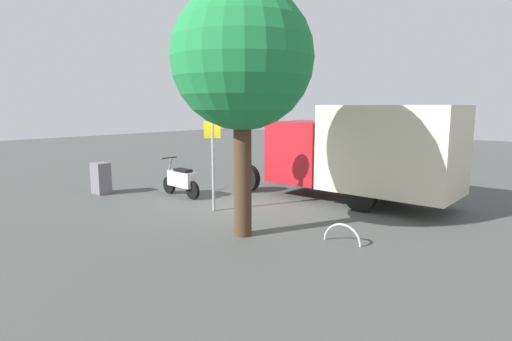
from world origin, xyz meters
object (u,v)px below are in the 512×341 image
object	(u,v)px
street_tree	(242,60)
box_truck_near	(359,149)
bike_rack_hoop	(342,243)
motorcycle	(181,180)
stop_sign	(212,132)
utility_cabinet	(101,178)

from	to	relation	value
street_tree	box_truck_near	bearing A→B (deg)	-94.56
bike_rack_hoop	street_tree	bearing A→B (deg)	26.71
street_tree	motorcycle	bearing A→B (deg)	-21.09
stop_sign	bike_rack_hoop	distance (m)	4.56
utility_cabinet	stop_sign	bearing A→B (deg)	-168.76
street_tree	utility_cabinet	xyz separation A→B (m)	(6.52, -0.17, -3.28)
stop_sign	box_truck_near	bearing A→B (deg)	-124.61
box_truck_near	bike_rack_hoop	bearing A→B (deg)	112.59
street_tree	utility_cabinet	bearing A→B (deg)	-1.46
motorcycle	bike_rack_hoop	distance (m)	6.20
box_truck_near	motorcycle	distance (m)	5.56
box_truck_near	street_tree	bearing A→B (deg)	84.65
utility_cabinet	street_tree	bearing A→B (deg)	178.54
box_truck_near	motorcycle	bearing A→B (deg)	32.24
box_truck_near	bike_rack_hoop	size ratio (longest dim) A/B	7.99
street_tree	utility_cabinet	size ratio (longest dim) A/B	5.24
stop_sign	bike_rack_hoop	xyz separation A→B (m)	(-4.02, 0.07, -2.15)
motorcycle	box_truck_near	bearing A→B (deg)	-144.34
motorcycle	utility_cabinet	distance (m)	2.73
stop_sign	bike_rack_hoop	bearing A→B (deg)	178.97
box_truck_near	utility_cabinet	size ratio (longest dim) A/B	6.67
bike_rack_hoop	utility_cabinet	bearing A→B (deg)	5.46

